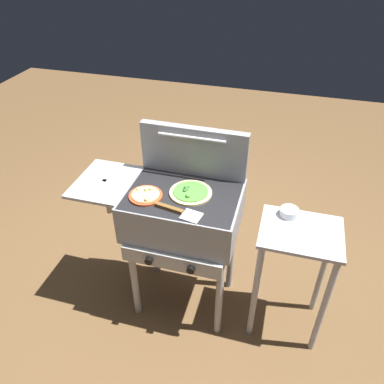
% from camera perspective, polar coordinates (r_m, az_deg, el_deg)
% --- Properties ---
extents(ground_plane, '(8.00, 8.00, 0.00)m').
position_cam_1_polar(ground_plane, '(2.72, -1.05, -15.66)').
color(ground_plane, brown).
extents(grill, '(0.96, 0.53, 0.90)m').
position_cam_1_polar(grill, '(2.18, -1.66, -3.28)').
color(grill, gray).
rests_on(grill, ground_plane).
extents(grill_lid_open, '(0.63, 0.08, 0.30)m').
position_cam_1_polar(grill_lid_open, '(2.18, 0.25, 6.23)').
color(grill_lid_open, gray).
rests_on(grill_lid_open, grill).
extents(pizza_veggie, '(0.24, 0.24, 0.04)m').
position_cam_1_polar(pizza_veggie, '(2.08, -0.24, -0.05)').
color(pizza_veggie, '#E0C17F').
rests_on(pizza_veggie, grill).
extents(pizza_cheese, '(0.19, 0.19, 0.04)m').
position_cam_1_polar(pizza_cheese, '(2.07, -7.03, -0.45)').
color(pizza_cheese, '#C64723').
rests_on(pizza_cheese, grill).
extents(spatula, '(0.27, 0.11, 0.02)m').
position_cam_1_polar(spatula, '(1.95, -2.09, -2.94)').
color(spatula, '#B7BABF').
rests_on(spatula, grill).
extents(prep_table, '(0.44, 0.36, 0.78)m').
position_cam_1_polar(prep_table, '(2.26, 15.30, -9.98)').
color(prep_table, '#B2B2B7').
rests_on(prep_table, ground_plane).
extents(topping_bowl_near, '(0.10, 0.10, 0.04)m').
position_cam_1_polar(topping_bowl_near, '(2.18, 14.49, -3.02)').
color(topping_bowl_near, silver).
rests_on(topping_bowl_near, prep_table).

